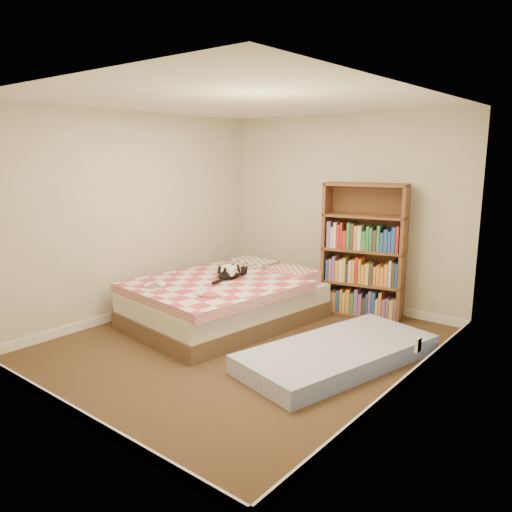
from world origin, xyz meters
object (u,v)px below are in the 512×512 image
Objects in this scene: bookshelf at (364,269)px; floor_mattress at (338,354)px; black_cat at (231,274)px; white_dog at (229,271)px; bed at (227,300)px.

bookshelf reaches higher than floor_mattress.
white_dog is at bearing 169.81° from black_cat.
bookshelf is at bearing 54.32° from bed.
white_dog reaches higher than bed.
bed is 3.84× the size of black_cat.
black_cat is (-1.13, -1.21, -0.01)m from bookshelf.
bed is 0.35m from white_dog.
bookshelf is at bearing 37.68° from white_dog.
bookshelf is 1.66m from black_cat.
bed is 1.70m from floor_mattress.
bookshelf reaches higher than black_cat.
bed is at bearing -69.66° from white_dog.
black_cat is 0.07m from white_dog.
black_cat is at bearing -28.93° from white_dog.
bed is at bearing -101.05° from black_cat.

